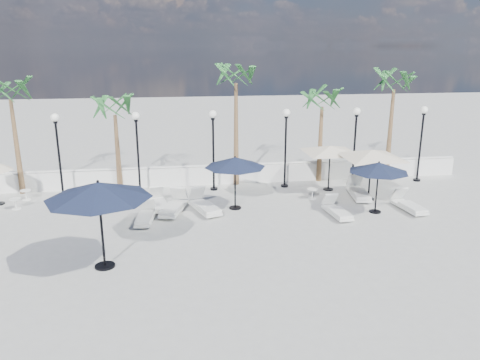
{
  "coord_description": "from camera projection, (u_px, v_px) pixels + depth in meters",
  "views": [
    {
      "loc": [
        -1.94,
        -15.07,
        6.7
      ],
      "look_at": [
        0.73,
        2.84,
        1.5
      ],
      "focal_mm": 35.0,
      "sensor_mm": 36.0,
      "label": 1
    }
  ],
  "objects": [
    {
      "name": "ground",
      "position": [
        231.0,
        244.0,
        16.45
      ],
      "size": [
        100.0,
        100.0,
        0.0
      ],
      "primitive_type": "plane",
      "color": "#9A9A95",
      "rests_on": "ground"
    },
    {
      "name": "balustrade",
      "position": [
        212.0,
        175.0,
        23.45
      ],
      "size": [
        26.0,
        0.3,
        1.01
      ],
      "color": "silver",
      "rests_on": "ground"
    },
    {
      "name": "lamppost_1",
      "position": [
        58.0,
        143.0,
        20.95
      ],
      "size": [
        0.36,
        0.36,
        3.84
      ],
      "color": "black",
      "rests_on": "ground"
    },
    {
      "name": "lamppost_2",
      "position": [
        137.0,
        141.0,
        21.45
      ],
      "size": [
        0.36,
        0.36,
        3.84
      ],
      "color": "black",
      "rests_on": "ground"
    },
    {
      "name": "lamppost_3",
      "position": [
        213.0,
        139.0,
        21.94
      ],
      "size": [
        0.36,
        0.36,
        3.84
      ],
      "color": "black",
      "rests_on": "ground"
    },
    {
      "name": "lamppost_4",
      "position": [
        286.0,
        137.0,
        22.44
      ],
      "size": [
        0.36,
        0.36,
        3.84
      ],
      "color": "black",
      "rests_on": "ground"
    },
    {
      "name": "lamppost_5",
      "position": [
        355.0,
        135.0,
        22.93
      ],
      "size": [
        0.36,
        0.36,
        3.84
      ],
      "color": "black",
      "rests_on": "ground"
    },
    {
      "name": "lamppost_6",
      "position": [
        422.0,
        133.0,
        23.43
      ],
      "size": [
        0.36,
        0.36,
        3.84
      ],
      "color": "black",
      "rests_on": "ground"
    },
    {
      "name": "palm_0",
      "position": [
        10.0,
        96.0,
        20.86
      ],
      "size": [
        2.6,
        2.6,
        5.5
      ],
      "color": "brown",
      "rests_on": "ground"
    },
    {
      "name": "palm_1",
      "position": [
        115.0,
        112.0,
        21.72
      ],
      "size": [
        2.6,
        2.6,
        4.7
      ],
      "color": "brown",
      "rests_on": "ground"
    },
    {
      "name": "palm_2",
      "position": [
        236.0,
        81.0,
        22.15
      ],
      "size": [
        2.6,
        2.6,
        6.1
      ],
      "color": "brown",
      "rests_on": "ground"
    },
    {
      "name": "palm_3",
      "position": [
        322.0,
        104.0,
        23.08
      ],
      "size": [
        2.6,
        2.6,
        4.9
      ],
      "color": "brown",
      "rests_on": "ground"
    },
    {
      "name": "palm_4",
      "position": [
        394.0,
        87.0,
        23.39
      ],
      "size": [
        2.6,
        2.6,
        5.7
      ],
      "color": "brown",
      "rests_on": "ground"
    },
    {
      "name": "lounger_1",
      "position": [
        159.0,
        203.0,
        19.99
      ],
      "size": [
        0.92,
        2.01,
        0.72
      ],
      "rotation": [
        0.0,
        0.0,
        0.16
      ],
      "color": "silver",
      "rests_on": "ground"
    },
    {
      "name": "lounger_2",
      "position": [
        174.0,
        206.0,
        19.46
      ],
      "size": [
        1.29,
        2.27,
        0.81
      ],
      "rotation": [
        0.0,
        0.0,
        -0.3
      ],
      "color": "silver",
      "rests_on": "ground"
    },
    {
      "name": "lounger_3",
      "position": [
        204.0,
        205.0,
        19.57
      ],
      "size": [
        1.34,
        2.26,
        0.81
      ],
      "rotation": [
        0.0,
        0.0,
        0.32
      ],
      "color": "silver",
      "rests_on": "ground"
    },
    {
      "name": "lounger_4",
      "position": [
        145.0,
        216.0,
        18.44
      ],
      "size": [
        0.81,
        1.93,
        0.7
      ],
      "rotation": [
        0.0,
        0.0,
        -0.11
      ],
      "color": "silver",
      "rests_on": "ground"
    },
    {
      "name": "lounger_5",
      "position": [
        359.0,
        192.0,
        21.37
      ],
      "size": [
        1.0,
        2.22,
        0.8
      ],
      "rotation": [
        0.0,
        0.0,
        -0.14
      ],
      "color": "silver",
      "rests_on": "ground"
    },
    {
      "name": "lounger_6",
      "position": [
        337.0,
        211.0,
        19.06
      ],
      "size": [
        0.79,
        1.91,
        0.7
      ],
      "rotation": [
        0.0,
        0.0,
        0.1
      ],
      "color": "silver",
      "rests_on": "ground"
    },
    {
      "name": "lounger_7",
      "position": [
        409.0,
        205.0,
        19.71
      ],
      "size": [
        0.84,
        2.01,
        0.73
      ],
      "rotation": [
        0.0,
        0.0,
        0.11
      ],
      "color": "silver",
      "rests_on": "ground"
    },
    {
      "name": "side_table_0",
      "position": [
        26.0,
        194.0,
        21.06
      ],
      "size": [
        0.47,
        0.47,
        0.46
      ],
      "color": "silver",
      "rests_on": "ground"
    },
    {
      "name": "side_table_1",
      "position": [
        16.0,
        203.0,
        19.87
      ],
      "size": [
        0.48,
        0.48,
        0.46
      ],
      "color": "silver",
      "rests_on": "ground"
    },
    {
      "name": "side_table_2",
      "position": [
        312.0,
        193.0,
        21.22
      ],
      "size": [
        0.49,
        0.49,
        0.48
      ],
      "color": "silver",
      "rests_on": "ground"
    },
    {
      "name": "parasol_navy_left",
      "position": [
        98.0,
        191.0,
        14.03
      ],
      "size": [
        3.23,
        3.23,
        2.85
      ],
      "color": "black",
      "rests_on": "ground"
    },
    {
      "name": "parasol_navy_mid",
      "position": [
        235.0,
        162.0,
        19.47
      ],
      "size": [
        2.57,
        2.57,
        2.31
      ],
      "color": "black",
      "rests_on": "ground"
    },
    {
      "name": "parasol_navy_right",
      "position": [
        379.0,
        168.0,
        19.04
      ],
      "size": [
        2.45,
        2.45,
        2.2
      ],
      "color": "black",
      "rests_on": "ground"
    },
    {
      "name": "parasol_cream_sq_a",
      "position": [
        330.0,
        146.0,
        22.03
      ],
      "size": [
        4.76,
        4.76,
        2.34
      ],
      "color": "black",
      "rests_on": "ground"
    },
    {
      "name": "parasol_cream_sq_b",
      "position": [
        372.0,
        150.0,
        20.54
      ],
      "size": [
        4.96,
        4.96,
        2.49
      ],
      "color": "black",
      "rests_on": "ground"
    }
  ]
}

